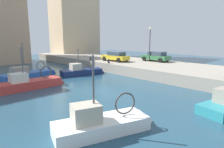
% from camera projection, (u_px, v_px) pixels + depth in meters
% --- Properties ---
extents(water_surface, '(80.00, 80.00, 0.00)m').
position_uv_depth(water_surface, '(92.00, 91.00, 16.85)').
color(water_surface, navy).
rests_on(water_surface, ground).
extents(quay_wall, '(9.00, 56.00, 1.20)m').
position_uv_depth(quay_wall, '(165.00, 70.00, 24.46)').
color(quay_wall, '#9E9384').
rests_on(quay_wall, ground).
extents(fishing_boat_red, '(6.26, 1.90, 4.53)m').
position_uv_depth(fishing_boat_red, '(34.00, 86.00, 18.01)').
color(fishing_boat_red, '#BC3833').
rests_on(fishing_boat_red, ground).
extents(fishing_boat_white, '(5.71, 3.19, 4.62)m').
position_uv_depth(fishing_boat_white, '(108.00, 128.00, 9.70)').
color(fishing_boat_white, white).
rests_on(fishing_boat_white, ground).
extents(fishing_boat_navy, '(6.03, 2.91, 4.03)m').
position_uv_depth(fishing_boat_navy, '(84.00, 74.00, 24.44)').
color(fishing_boat_navy, navy).
rests_on(fishing_boat_navy, ground).
extents(fishing_boat_blue, '(6.86, 2.46, 4.87)m').
position_uv_depth(fishing_boat_blue, '(31.00, 76.00, 22.75)').
color(fishing_boat_blue, '#2D60B7').
rests_on(fishing_boat_blue, ground).
extents(parked_car_green, '(1.97, 4.03, 1.40)m').
position_uv_depth(parked_car_green, '(156.00, 56.00, 27.95)').
color(parked_car_green, '#387547').
rests_on(parked_car_green, quay_wall).
extents(parked_car_yellow, '(2.05, 4.31, 1.38)m').
position_uv_depth(parked_car_yellow, '(116.00, 56.00, 28.07)').
color(parked_car_yellow, gold).
rests_on(parked_car_yellow, quay_wall).
extents(mooring_bollard_south, '(0.28, 0.28, 0.55)m').
position_uv_depth(mooring_bollard_south, '(109.00, 61.00, 25.81)').
color(mooring_bollard_south, '#2D2D33').
rests_on(mooring_bollard_south, quay_wall).
extents(mooring_bollard_mid, '(0.28, 0.28, 0.55)m').
position_uv_depth(mooring_bollard_mid, '(91.00, 59.00, 28.68)').
color(mooring_bollard_mid, '#2D2D33').
rests_on(mooring_bollard_mid, quay_wall).
extents(quay_streetlamp, '(0.36, 0.36, 4.83)m').
position_uv_depth(quay_streetlamp, '(150.00, 39.00, 27.26)').
color(quay_streetlamp, '#38383D').
rests_on(quay_streetlamp, quay_wall).
extents(waterfront_building_east_mid, '(10.24, 6.50, 24.37)m').
position_uv_depth(waterfront_building_east_mid, '(74.00, 3.00, 43.82)').
color(waterfront_building_east_mid, beige).
rests_on(waterfront_building_east_mid, ground).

